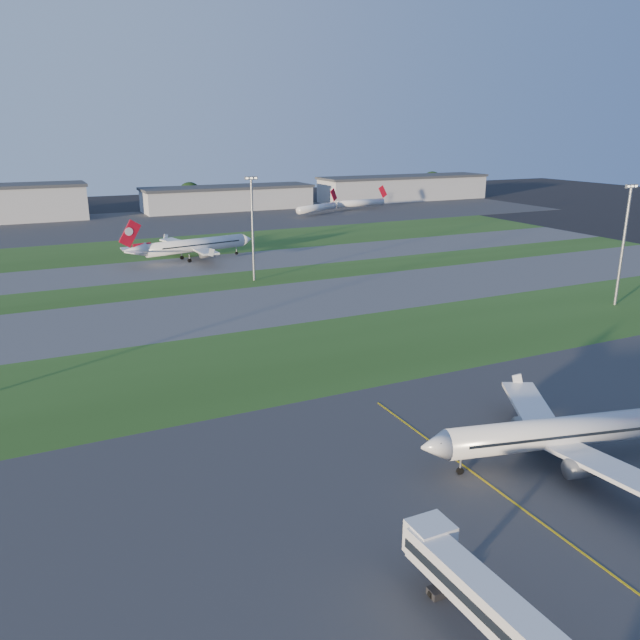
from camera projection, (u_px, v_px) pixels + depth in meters
ground at (495, 533)px, 58.69m from camera, size 700.00×700.00×0.00m
apron_near at (495, 533)px, 58.69m from camera, size 300.00×70.00×0.01m
grass_strip_a at (284, 359)px, 103.56m from camera, size 300.00×34.00×0.01m
taxiway_a at (224, 310)px, 132.03m from camera, size 300.00×32.00×0.01m
grass_strip_b at (194, 285)px, 153.60m from camera, size 300.00×18.00×0.01m
taxiway_b at (174, 268)px, 172.58m from camera, size 300.00×26.00×0.01m
grass_strip_c at (150, 249)px, 201.05m from camera, size 300.00×40.00×0.01m
apron_far at (121, 225)px, 252.82m from camera, size 400.00×80.00×0.01m
yellow_line at (535, 519)px, 60.76m from camera, size 0.25×60.00×0.02m
airliner_parked at (562, 433)px, 70.10m from camera, size 33.33×27.96×10.56m
airliner_taxiing at (195, 246)px, 182.37m from camera, size 37.70×31.70×11.86m
mini_jet_near at (317, 208)px, 280.77m from camera, size 26.21×14.76×9.48m
mini_jet_far at (361, 203)px, 300.17m from camera, size 28.64×4.81×9.48m
light_mast_centre at (252, 222)px, 153.79m from camera, size 3.20×0.70×25.80m
light_mast_east at (624, 237)px, 131.56m from camera, size 3.20×0.70×25.80m
hangar_east at (228, 198)px, 299.84m from camera, size 81.60×23.00×11.20m
hangar_far_east at (404, 188)px, 340.96m from camera, size 96.90×23.00×13.20m
tree_mid_west at (59, 202)px, 278.22m from camera, size 9.90×9.90×10.80m
tree_mid_east at (190, 194)px, 305.37m from camera, size 11.55×11.55×12.60m
tree_east at (329, 190)px, 334.89m from camera, size 10.45×10.45×11.40m
tree_far_east at (432, 182)px, 366.95m from camera, size 12.65×12.65×13.80m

